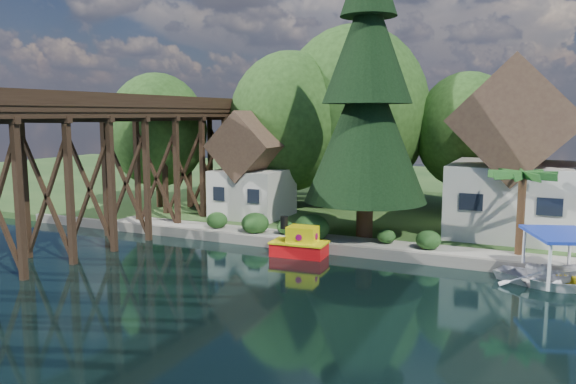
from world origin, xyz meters
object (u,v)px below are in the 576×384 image
palm_tree (523,178)px  trestle_bridge (112,158)px  shed (253,172)px  conifer (367,93)px  tugboat (300,244)px  house_left (515,161)px  boat_canopy (560,263)px  boat_white_a (543,276)px

palm_tree → trestle_bridge: bearing=-168.4°
shed → conifer: conifer is taller
palm_tree → tugboat: 12.63m
shed → conifer: (9.73, -3.47, 5.54)m
house_left → boat_canopy: size_ratio=2.37×
trestle_bridge → tugboat: size_ratio=13.46×
shed → tugboat: bearing=-47.1°
trestle_bridge → conifer: bearing=21.7°
house_left → tugboat: (-10.79, -9.25, -4.45)m
house_left → conifer: size_ratio=0.60×
shed → house_left: bearing=4.8°
house_left → boat_canopy: (2.63, -9.21, -4.05)m
trestle_bridge → tugboat: (12.21, 1.57, -4.66)m
trestle_bridge → house_left: house_left is taller
conifer → palm_tree: 10.13m
tugboat → boat_canopy: (13.43, 0.04, 0.40)m
trestle_bridge → palm_tree: bearing=11.6°
house_left → shed: size_ratio=1.40×
house_left → palm_tree: (0.70, -5.94, -0.39)m
boat_white_a → boat_canopy: boat_canopy is taller
boat_white_a → conifer: bearing=84.7°
trestle_bridge → palm_tree: (23.70, 4.88, -0.60)m
trestle_bridge → shed: (5.00, 9.33, -1.52)m
shed → conifer: bearing=-19.6°
boat_canopy → house_left: bearing=105.9°
conifer → palm_tree: conifer is taller
house_left → boat_white_a: size_ratio=2.50×
boat_white_a → tugboat: bearing=107.6°
shed → palm_tree: shed is taller
trestle_bridge → tugboat: trestle_bridge is taller
conifer → palm_tree: bearing=-6.2°
trestle_bridge → shed: bearing=61.8°
shed → boat_canopy: shed is taller
palm_tree → boat_white_a: bearing=-71.1°
house_left → conifer: 10.54m
trestle_bridge → house_left: (23.00, 10.83, -0.21)m
conifer → shed: bearing=160.4°
conifer → trestle_bridge: bearing=-158.3°
boat_white_a → boat_canopy: (0.69, 0.36, 0.64)m
trestle_bridge → house_left: 25.42m
conifer → boat_white_a: bearing=-24.3°
conifer → boat_white_a: size_ratio=4.18×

